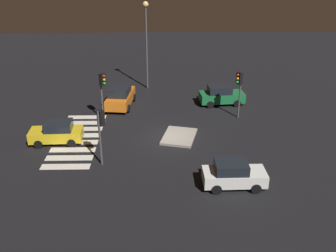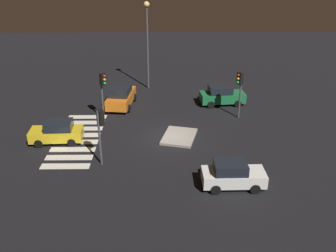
% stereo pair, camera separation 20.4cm
% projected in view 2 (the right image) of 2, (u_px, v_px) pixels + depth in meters
% --- Properties ---
extents(ground_plane, '(80.00, 80.00, 0.00)m').
position_uv_depth(ground_plane, '(168.00, 138.00, 28.55)').
color(ground_plane, black).
extents(traffic_island, '(3.52, 2.97, 0.18)m').
position_uv_depth(traffic_island, '(179.00, 137.00, 28.58)').
color(traffic_island, gray).
rests_on(traffic_island, ground).
extents(car_white, '(1.83, 3.79, 1.63)m').
position_uv_depth(car_white, '(233.00, 175.00, 22.42)').
color(car_white, silver).
rests_on(car_white, ground).
extents(car_orange, '(4.58, 2.49, 1.92)m').
position_uv_depth(car_orange, '(121.00, 96.00, 33.94)').
color(car_orange, orange).
rests_on(car_orange, ground).
extents(car_yellow, '(1.94, 3.87, 1.65)m').
position_uv_depth(car_yellow, '(57.00, 132.00, 27.63)').
color(car_yellow, gold).
rests_on(car_yellow, ground).
extents(car_green, '(2.19, 4.14, 1.75)m').
position_uv_depth(car_green, '(222.00, 95.00, 34.44)').
color(car_green, '#196B38').
rests_on(car_green, ground).
extents(traffic_light_south, '(0.54, 0.53, 4.01)m').
position_uv_depth(traffic_light_south, '(103.00, 85.00, 30.33)').
color(traffic_light_south, '#47474C').
rests_on(traffic_light_south, ground).
extents(traffic_light_east, '(0.54, 0.53, 3.78)m').
position_uv_depth(traffic_light_east, '(100.00, 124.00, 24.00)').
color(traffic_light_east, '#47474C').
rests_on(traffic_light_east, ground).
extents(traffic_light_west, '(0.54, 0.53, 3.95)m').
position_uv_depth(traffic_light_west, '(240.00, 84.00, 30.69)').
color(traffic_light_west, '#47474C').
rests_on(traffic_light_west, ground).
extents(street_lamp, '(0.56, 0.56, 8.48)m').
position_uv_depth(street_lamp, '(147.00, 31.00, 36.47)').
color(street_lamp, '#47474C').
rests_on(street_lamp, ground).
extents(crosswalk_near, '(8.75, 3.20, 0.02)m').
position_uv_depth(crosswalk_near, '(78.00, 138.00, 28.48)').
color(crosswalk_near, silver).
rests_on(crosswalk_near, ground).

